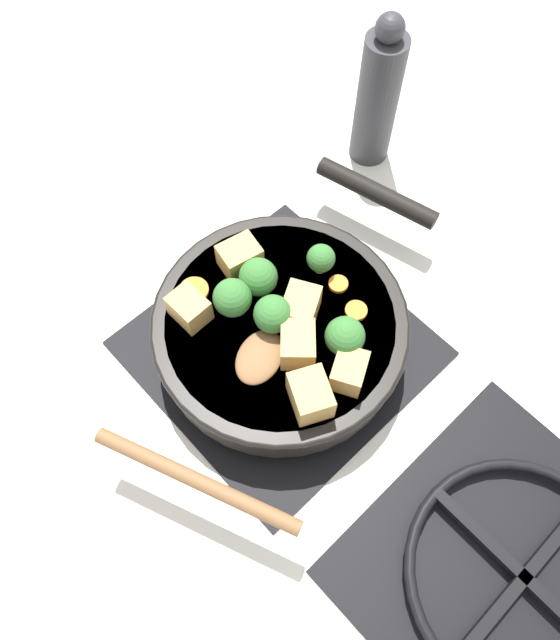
{
  "coord_description": "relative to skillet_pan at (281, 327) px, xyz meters",
  "views": [
    {
      "loc": [
        0.22,
        0.23,
        0.7
      ],
      "look_at": [
        0.0,
        0.0,
        0.08
      ],
      "focal_mm": 35.0,
      "sensor_mm": 36.0,
      "label": 1
    }
  ],
  "objects": [
    {
      "name": "broccoli_floret_west_rim",
      "position": [
        -0.08,
        -0.02,
        0.05
      ],
      "size": [
        0.03,
        0.03,
        0.04
      ],
      "color": "#709956",
      "rests_on": "skillet_pan"
    },
    {
      "name": "front_burner_grate",
      "position": [
        0.0,
        0.0,
        -0.04
      ],
      "size": [
        0.31,
        0.31,
        0.03
      ],
      "color": "black",
      "rests_on": "ground_plane"
    },
    {
      "name": "carrot_slice_near_center",
      "position": [
        0.05,
        -0.09,
        0.02
      ],
      "size": [
        0.03,
        0.03,
        0.01
      ],
      "primitive_type": "cylinder",
      "color": "orange",
      "rests_on": "skillet_pan"
    },
    {
      "name": "broccoli_floret_north_edge",
      "position": [
        -0.02,
        0.07,
        0.05
      ],
      "size": [
        0.04,
        0.04,
        0.05
      ],
      "color": "#709956",
      "rests_on": "skillet_pan"
    },
    {
      "name": "tofu_cube_center_large",
      "position": [
        0.05,
        0.09,
        0.04
      ],
      "size": [
        0.05,
        0.06,
        0.04
      ],
      "primitive_type": "cube",
      "rotation": [
        0.0,
        0.0,
        1.12
      ],
      "color": "tan",
      "rests_on": "skillet_pan"
    },
    {
      "name": "skillet_pan",
      "position": [
        0.0,
        0.0,
        0.0
      ],
      "size": [
        0.4,
        0.29,
        0.05
      ],
      "color": "black",
      "rests_on": "front_burner_grate"
    },
    {
      "name": "tofu_cube_back_piece",
      "position": [
        -0.02,
        0.01,
        0.04
      ],
      "size": [
        0.06,
        0.05,
        0.04
      ],
      "primitive_type": "cube",
      "rotation": [
        0.0,
        0.0,
        3.66
      ],
      "color": "tan",
      "rests_on": "skillet_pan"
    },
    {
      "name": "ground_plane",
      "position": [
        0.0,
        0.0,
        -0.06
      ],
      "size": [
        2.4,
        2.4,
        0.0
      ],
      "primitive_type": "plane",
      "color": "silver"
    },
    {
      "name": "broccoli_floret_near_spoon",
      "position": [
        0.01,
        -0.0,
        0.05
      ],
      "size": [
        0.04,
        0.04,
        0.05
      ],
      "color": "#709956",
      "rests_on": "skillet_pan"
    },
    {
      "name": "pepper_mill",
      "position": [
        -0.31,
        -0.14,
        0.05
      ],
      "size": [
        0.06,
        0.06,
        0.23
      ],
      "color": "#333338",
      "rests_on": "ground_plane"
    },
    {
      "name": "carrot_slice_orange_thin",
      "position": [
        -0.07,
        0.05,
        0.02
      ],
      "size": [
        0.03,
        0.03,
        0.01
      ],
      "primitive_type": "cylinder",
      "color": "orange",
      "rests_on": "skillet_pan"
    },
    {
      "name": "tofu_cube_near_handle",
      "position": [
        -0.01,
        -0.08,
        0.04
      ],
      "size": [
        0.05,
        0.04,
        0.04
      ],
      "primitive_type": "cube",
      "rotation": [
        0.0,
        0.0,
        6.09
      ],
      "color": "tan",
      "rests_on": "skillet_pan"
    },
    {
      "name": "tofu_cube_east_chunk",
      "position": [
        -0.0,
        0.1,
        0.04
      ],
      "size": [
        0.05,
        0.05,
        0.03
      ],
      "primitive_type": "cube",
      "rotation": [
        0.0,
        0.0,
        3.65
      ],
      "color": "tan",
      "rests_on": "skillet_pan"
    },
    {
      "name": "tofu_cube_front_piece",
      "position": [
        0.07,
        -0.07,
        0.04
      ],
      "size": [
        0.03,
        0.04,
        0.03
      ],
      "primitive_type": "cube",
      "rotation": [
        0.0,
        0.0,
        1.6
      ],
      "color": "tan",
      "rests_on": "skillet_pan"
    },
    {
      "name": "rear_burner_grate",
      "position": [
        0.0,
        0.36,
        -0.04
      ],
      "size": [
        0.31,
        0.31,
        0.03
      ],
      "color": "black",
      "rests_on": "ground_plane"
    },
    {
      "name": "carrot_slice_edge_slice",
      "position": [
        -0.08,
        0.01,
        0.02
      ],
      "size": [
        0.02,
        0.02,
        0.01
      ],
      "primitive_type": "cylinder",
      "color": "orange",
      "rests_on": "skillet_pan"
    },
    {
      "name": "broccoli_floret_east_rim",
      "position": [
        -0.01,
        -0.04,
        0.05
      ],
      "size": [
        0.04,
        0.04,
        0.05
      ],
      "color": "#709956",
      "rests_on": "skillet_pan"
    },
    {
      "name": "broccoli_floret_center_top",
      "position": [
        0.03,
        -0.04,
        0.05
      ],
      "size": [
        0.04,
        0.04,
        0.05
      ],
      "color": "#709956",
      "rests_on": "skillet_pan"
    },
    {
      "name": "tofu_cube_west_chunk",
      "position": [
        0.02,
        0.04,
        0.04
      ],
      "size": [
        0.06,
        0.06,
        0.04
      ],
      "primitive_type": "cube",
      "rotation": [
        0.0,
        0.0,
        0.81
      ],
      "color": "tan",
      "rests_on": "skillet_pan"
    },
    {
      "name": "wooden_spoon",
      "position": [
        0.13,
        0.05,
        0.03
      ],
      "size": [
        0.22,
        0.21,
        0.02
      ],
      "color": "brown",
      "rests_on": "skillet_pan"
    }
  ]
}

